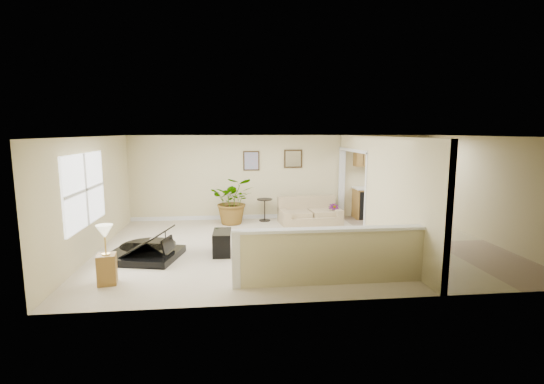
{
  "coord_description": "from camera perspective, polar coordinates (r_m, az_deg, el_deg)",
  "views": [
    {
      "loc": [
        -1.57,
        -8.65,
        2.61
      ],
      "look_at": [
        -0.61,
        0.4,
        1.2
      ],
      "focal_mm": 26.0,
      "sensor_mm": 36.0,
      "label": 1
    }
  ],
  "objects": [
    {
      "name": "piano_bench",
      "position": [
        8.58,
        -7.21,
        -7.28
      ],
      "size": [
        0.4,
        0.75,
        0.49
      ],
      "primitive_type": "cube",
      "rotation": [
        0.0,
        0.0,
        -0.03
      ],
      "color": "black",
      "rests_on": "floor"
    },
    {
      "name": "back_wall",
      "position": [
        11.83,
        1.6,
        2.17
      ],
      "size": [
        9.0,
        0.04,
        2.5
      ],
      "primitive_type": "cube",
      "color": "#C4B786",
      "rests_on": "floor"
    },
    {
      "name": "wall_mirror",
      "position": [
        11.8,
        3.08,
        4.82
      ],
      "size": [
        0.55,
        0.04,
        0.55
      ],
      "color": "#332412",
      "rests_on": "back_wall"
    },
    {
      "name": "left_wall",
      "position": [
        9.23,
        -24.5,
        -0.49
      ],
      "size": [
        0.04,
        6.0,
        2.5
      ],
      "primitive_type": "cube",
      "color": "#C4B786",
      "rests_on": "floor"
    },
    {
      "name": "front_wall",
      "position": [
        6.02,
        9.25,
        -4.39
      ],
      "size": [
        9.0,
        0.04,
        2.5
      ],
      "primitive_type": "cube",
      "color": "#C4B786",
      "rests_on": "floor"
    },
    {
      "name": "palm_plant",
      "position": [
        11.19,
        -5.62,
        -1.29
      ],
      "size": [
        1.27,
        1.12,
        1.35
      ],
      "color": "black",
      "rests_on": "floor"
    },
    {
      "name": "piano",
      "position": [
        8.67,
        -18.28,
        -5.39
      ],
      "size": [
        1.86,
        1.87,
        1.33
      ],
      "rotation": [
        0.0,
        0.0,
        -0.23
      ],
      "color": "black",
      "rests_on": "floor"
    },
    {
      "name": "wall_art_left",
      "position": [
        11.67,
        -3.01,
        4.53
      ],
      "size": [
        0.48,
        0.04,
        0.58
      ],
      "color": "#332412",
      "rests_on": "back_wall"
    },
    {
      "name": "accent_table",
      "position": [
        11.55,
        -1.07,
        -2.16
      ],
      "size": [
        0.45,
        0.45,
        0.66
      ],
      "color": "black",
      "rests_on": "floor"
    },
    {
      "name": "ceiling",
      "position": [
        8.79,
        4.27,
        8.04
      ],
      "size": [
        9.0,
        6.0,
        0.04
      ],
      "primitive_type": "cube",
      "color": "silver",
      "rests_on": "back_wall"
    },
    {
      "name": "interior_partition",
      "position": [
        9.62,
        14.51,
        0.18
      ],
      "size": [
        0.18,
        5.99,
        2.5
      ],
      "color": "#C4B786",
      "rests_on": "floor"
    },
    {
      "name": "left_window",
      "position": [
        8.73,
        -25.51,
        0.29
      ],
      "size": [
        0.05,
        2.15,
        1.45
      ],
      "primitive_type": "cube",
      "color": "white",
      "rests_on": "left_wall"
    },
    {
      "name": "kitchen_cabinets",
      "position": [
        12.46,
        16.47,
        0.38
      ],
      "size": [
        2.36,
        0.65,
        2.33
      ],
      "color": "olive",
      "rests_on": "floor"
    },
    {
      "name": "right_wall",
      "position": [
        10.65,
        28.74,
        0.36
      ],
      "size": [
        0.04,
        6.0,
        2.5
      ],
      "primitive_type": "cube",
      "color": "#C4B786",
      "rests_on": "floor"
    },
    {
      "name": "pony_half_wall",
      "position": [
        6.88,
        8.17,
        -9.0
      ],
      "size": [
        3.42,
        0.22,
        1.0
      ],
      "color": "#C4B786",
      "rests_on": "floor"
    },
    {
      "name": "kitchen_vinyl",
      "position": [
        10.19,
        21.93,
        -6.69
      ],
      "size": [
        2.7,
        6.0,
        0.01
      ],
      "primitive_type": "cube",
      "color": "gray",
      "rests_on": "floor"
    },
    {
      "name": "lamp_stand",
      "position": [
        7.4,
        -22.87,
        -8.96
      ],
      "size": [
        0.36,
        0.36,
        1.04
      ],
      "color": "olive",
      "rests_on": "floor"
    },
    {
      "name": "floor",
      "position": [
        9.17,
        4.09,
        -7.78
      ],
      "size": [
        9.0,
        9.0,
        0.0
      ],
      "primitive_type": "plane",
      "color": "beige",
      "rests_on": "ground"
    },
    {
      "name": "loveseat",
      "position": [
        11.36,
        5.45,
        -2.64
      ],
      "size": [
        1.78,
        1.11,
        0.98
      ],
      "rotation": [
        0.0,
        0.0,
        0.08
      ],
      "color": "tan",
      "rests_on": "floor"
    },
    {
      "name": "small_plant",
      "position": [
        11.38,
        8.87,
        -3.34
      ],
      "size": [
        0.33,
        0.33,
        0.57
      ],
      "color": "black",
      "rests_on": "floor"
    }
  ]
}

